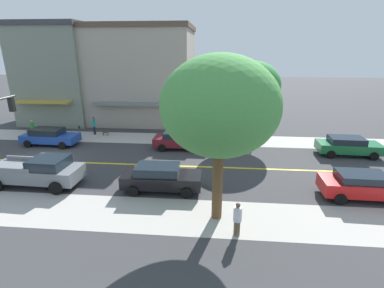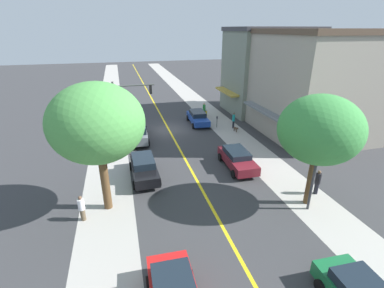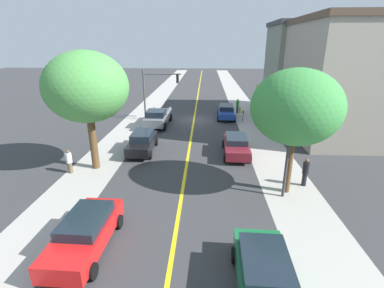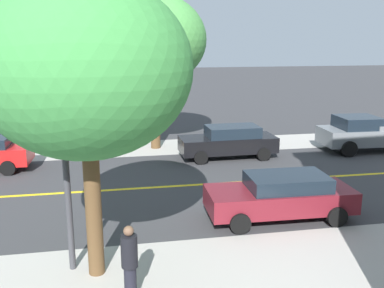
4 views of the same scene
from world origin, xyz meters
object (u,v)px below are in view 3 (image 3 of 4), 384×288
object	(u,v)px
street_tree_right_corner	(86,87)
parking_meter	(243,115)
street_lamp	(290,136)
black_sedan_right_curb	(142,142)
grey_pickup_truck	(158,117)
blue_sedan_left_curb	(226,111)
pedestrian_black_shirt	(305,172)
red_sedan_right_curb	(85,232)
fire_hydrant	(240,109)
pedestrian_teal_shirt	(260,115)
traffic_light_mast	(156,87)
maroon_sedan_left_curb	(236,145)
green_sedan_left_curb	(265,277)
street_tree_left_near	(296,107)
pedestrian_white_shirt	(69,161)
pedestrian_green_shirt	(237,106)
small_dog	(260,124)

from	to	relation	value
street_tree_right_corner	parking_meter	xyz separation A→B (m)	(-11.77, -12.68, -4.73)
street_lamp	black_sedan_right_curb	distance (m)	11.97
grey_pickup_truck	black_sedan_right_curb	bearing A→B (deg)	2.18
blue_sedan_left_curb	street_tree_right_corner	bearing A→B (deg)	-32.05
pedestrian_black_shirt	red_sedan_right_curb	bearing A→B (deg)	-74.35
fire_hydrant	blue_sedan_left_curb	xyz separation A→B (m)	(1.90, 2.76, 0.37)
fire_hydrant	pedestrian_teal_shirt	world-z (taller)	pedestrian_teal_shirt
traffic_light_mast	maroon_sedan_left_curb	size ratio (longest dim) A/B	1.18
fire_hydrant	green_sedan_left_curb	size ratio (longest dim) A/B	0.17
traffic_light_mast	blue_sedan_left_curb	distance (m)	8.54
pedestrian_black_shirt	street_tree_right_corner	bearing A→B (deg)	-111.80
street_tree_right_corner	street_lamp	xyz separation A→B (m)	(-12.12, 3.38, -1.97)
street_tree_left_near	street_tree_right_corner	xyz separation A→B (m)	(12.45, -2.78, 0.56)
street_tree_right_corner	black_sedan_right_curb	bearing A→B (deg)	-128.18
green_sedan_left_curb	pedestrian_white_shirt	world-z (taller)	pedestrian_white_shirt
pedestrian_white_shirt	pedestrian_green_shirt	xyz separation A→B (m)	(-13.02, -18.01, 0.09)
street_tree_left_near	black_sedan_right_curb	bearing A→B (deg)	-31.72
street_tree_right_corner	blue_sedan_left_curb	world-z (taller)	street_tree_right_corner
street_tree_left_near	black_sedan_right_curb	size ratio (longest dim) A/B	1.52
red_sedan_right_curb	small_dog	size ratio (longest dim) A/B	6.18
pedestrian_white_shirt	street_lamp	bearing A→B (deg)	-54.39
street_tree_right_corner	pedestrian_teal_shirt	world-z (taller)	street_tree_right_corner
street_tree_right_corner	grey_pickup_truck	bearing A→B (deg)	-103.43
street_lamp	pedestrian_green_shirt	world-z (taller)	street_lamp
street_tree_right_corner	small_dog	world-z (taller)	street_tree_right_corner
traffic_light_mast	pedestrian_green_shirt	bearing A→B (deg)	21.96
parking_meter	maroon_sedan_left_curb	xyz separation A→B (m)	(1.71, 9.66, -0.10)
traffic_light_mast	green_sedan_left_curb	size ratio (longest dim) A/B	1.18
traffic_light_mast	black_sedan_right_curb	world-z (taller)	traffic_light_mast
parking_meter	street_lamp	bearing A→B (deg)	91.25
green_sedan_left_curb	grey_pickup_truck	bearing A→B (deg)	-159.36
street_tree_left_near	blue_sedan_left_curb	xyz separation A→B (m)	(2.40, -17.35, -4.26)
small_dog	street_tree_left_near	bearing A→B (deg)	-18.55
street_tree_right_corner	pedestrian_teal_shirt	size ratio (longest dim) A/B	4.38
black_sedan_right_curb	blue_sedan_left_curb	world-z (taller)	black_sedan_right_curb
fire_hydrant	maroon_sedan_left_curb	size ratio (longest dim) A/B	0.18
traffic_light_mast	parking_meter	bearing A→B (deg)	-3.54
street_tree_left_near	green_sedan_left_curb	bearing A→B (deg)	70.00
green_sedan_left_curb	grey_pickup_truck	size ratio (longest dim) A/B	0.84
pedestrian_teal_shirt	pedestrian_green_shirt	size ratio (longest dim) A/B	1.01
maroon_sedan_left_curb	pedestrian_black_shirt	size ratio (longest dim) A/B	2.68
red_sedan_right_curb	blue_sedan_left_curb	bearing A→B (deg)	163.49
blue_sedan_left_curb	grey_pickup_truck	size ratio (longest dim) A/B	0.86
fire_hydrant	pedestrian_black_shirt	xyz separation A→B (m)	(-1.79, 19.33, 0.52)
street_tree_left_near	green_sedan_left_curb	world-z (taller)	street_tree_left_near
maroon_sedan_left_curb	pedestrian_black_shirt	distance (m)	6.22
red_sedan_right_curb	maroon_sedan_left_curb	bearing A→B (deg)	148.01
fire_hydrant	pedestrian_green_shirt	distance (m)	0.67
fire_hydrant	parking_meter	world-z (taller)	parking_meter
street_tree_left_near	maroon_sedan_left_curb	size ratio (longest dim) A/B	1.50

